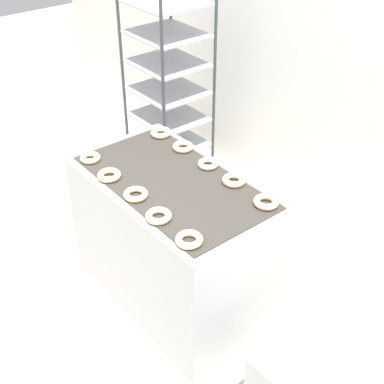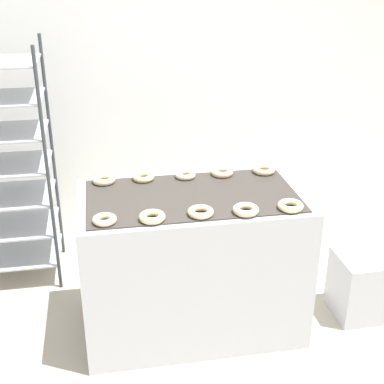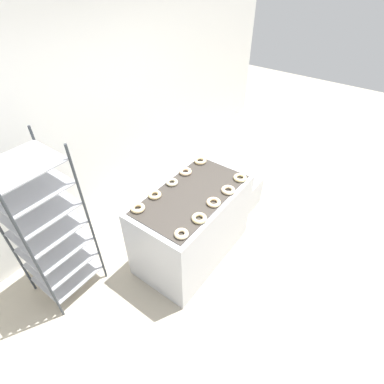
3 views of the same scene
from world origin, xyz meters
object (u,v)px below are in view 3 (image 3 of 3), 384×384
object	(u,v)px
donut_near_center	(214,202)
donut_far_rightmost	(200,161)
baking_rack_cart	(47,228)
glaze_bin	(245,192)
donut_near_left	(199,218)
donut_far_right	(185,171)
fryer_machine	(192,225)
donut_near_leftmost	(181,234)
donut_near_right	(228,190)
donut_near_rightmost	(240,178)
donut_far_left	(155,195)
donut_far_leftmost	(138,208)
donut_far_center	(172,182)

from	to	relation	value
donut_near_center	donut_far_rightmost	bearing A→B (deg)	45.53
baking_rack_cart	glaze_bin	size ratio (longest dim) A/B	3.99
donut_near_center	donut_far_rightmost	world-z (taller)	donut_far_rightmost
donut_near_left	donut_far_right	world-z (taller)	same
fryer_machine	donut_near_leftmost	xyz separation A→B (m)	(-0.52, -0.27, 0.49)
donut_near_right	donut_far_rightmost	distance (m)	0.62
donut_near_right	donut_near_rightmost	distance (m)	0.26
donut_near_leftmost	donut_near_right	world-z (taller)	donut_near_right
donut_near_left	donut_far_left	world-z (taller)	same
fryer_machine	donut_far_leftmost	size ratio (longest dim) A/B	9.47
donut_far_leftmost	donut_far_center	distance (m)	0.52
baking_rack_cart	donut_far_left	xyz separation A→B (m)	(0.90, -0.55, 0.07)
donut_near_leftmost	donut_far_left	size ratio (longest dim) A/B	0.94
glaze_bin	donut_far_left	distance (m)	1.63
fryer_machine	donut_far_leftmost	distance (m)	0.76
donut_near_left	donut_near_rightmost	world-z (taller)	donut_near_left
fryer_machine	donut_far_center	bearing A→B (deg)	88.84
donut_near_rightmost	donut_far_center	world-z (taller)	donut_near_rightmost
donut_near_leftmost	donut_far_leftmost	world-z (taller)	donut_far_leftmost
donut_near_left	donut_far_leftmost	world-z (taller)	donut_far_leftmost
donut_near_center	donut_far_rightmost	xyz separation A→B (m)	(0.52, 0.53, 0.00)
glaze_bin	donut_near_rightmost	size ratio (longest dim) A/B	2.99
donut_near_right	donut_far_left	bearing A→B (deg)	132.02
donut_near_center	donut_far_leftmost	size ratio (longest dim) A/B	1.01
fryer_machine	donut_near_left	size ratio (longest dim) A/B	9.35
donut_near_leftmost	donut_near_right	bearing A→B (deg)	-1.45
glaze_bin	donut_near_right	bearing A→B (deg)	-167.67
donut_far_center	donut_near_right	bearing A→B (deg)	-66.37
donut_far_center	donut_near_left	bearing A→B (deg)	-116.31
donut_near_right	donut_far_left	world-z (taller)	same
donut_near_left	donut_near_rightmost	xyz separation A→B (m)	(0.78, 0.00, -0.00)
donut_far_center	glaze_bin	bearing A→B (deg)	-17.69
donut_near_leftmost	donut_far_leftmost	xyz separation A→B (m)	(0.01, 0.55, 0.00)
fryer_machine	donut_near_right	distance (m)	0.62
donut_near_leftmost	donut_near_left	size ratio (longest dim) A/B	0.90
donut_near_center	donut_far_left	size ratio (longest dim) A/B	1.04
glaze_bin	donut_near_left	bearing A→B (deg)	-172.32
fryer_machine	donut_far_center	xyz separation A→B (m)	(0.01, 0.27, 0.49)
baking_rack_cart	fryer_machine	bearing A→B (deg)	-35.60
donut_near_leftmost	donut_far_right	bearing A→B (deg)	35.09
baking_rack_cart	donut_near_center	bearing A→B (deg)	-43.32
donut_near_leftmost	donut_far_left	bearing A→B (deg)	64.68
donut_near_left	donut_far_rightmost	distance (m)	0.96
donut_near_left	donut_far_right	size ratio (longest dim) A/B	1.01
donut_near_right	donut_near_left	bearing A→B (deg)	179.44
donut_far_rightmost	donut_far_leftmost	bearing A→B (deg)	179.06
baking_rack_cart	donut_near_leftmost	bearing A→B (deg)	-59.77
donut_near_center	donut_near_right	distance (m)	0.25
fryer_machine	glaze_bin	world-z (taller)	fryer_machine
donut_far_rightmost	donut_far_left	bearing A→B (deg)	178.69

